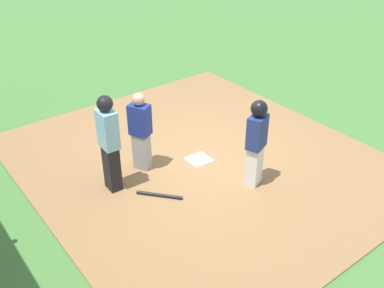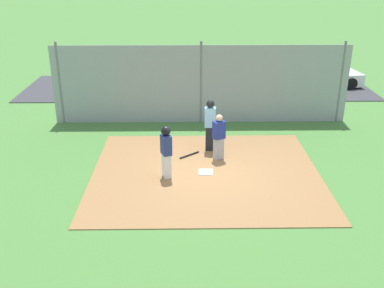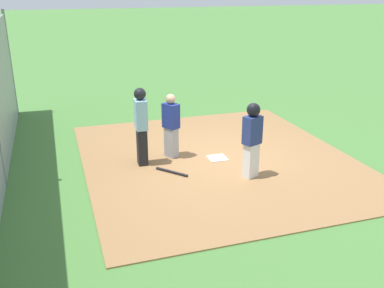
{
  "view_description": "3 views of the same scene",
  "coord_description": "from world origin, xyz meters",
  "px_view_note": "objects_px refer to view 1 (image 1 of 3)",
  "views": [
    {
      "loc": [
        5.85,
        -4.7,
        4.9
      ],
      "look_at": [
        0.76,
        -0.77,
        1.04
      ],
      "focal_mm": 41.41,
      "sensor_mm": 36.0,
      "label": 1
    },
    {
      "loc": [
        0.63,
        12.85,
        6.35
      ],
      "look_at": [
        0.42,
        -0.9,
        0.64
      ],
      "focal_mm": 41.95,
      "sensor_mm": 36.0,
      "label": 2
    },
    {
      "loc": [
        9.27,
        -3.68,
        4.08
      ],
      "look_at": [
        0.59,
        -0.85,
        0.71
      ],
      "focal_mm": 40.85,
      "sensor_mm": 36.0,
      "label": 3
    }
  ],
  "objects_px": {
    "home_plate": "(199,160)",
    "runner": "(257,138)",
    "catcher": "(140,131)",
    "baseball_bat": "(159,195)",
    "umpire": "(109,142)"
  },
  "relations": [
    {
      "from": "catcher",
      "to": "baseball_bat",
      "type": "bearing_deg",
      "value": -132.89
    },
    {
      "from": "umpire",
      "to": "runner",
      "type": "bearing_deg",
      "value": -32.17
    },
    {
      "from": "umpire",
      "to": "baseball_bat",
      "type": "distance_m",
      "value": 1.31
    },
    {
      "from": "runner",
      "to": "baseball_bat",
      "type": "xyz_separation_m",
      "value": [
        -0.72,
        -1.61,
        -0.94
      ]
    },
    {
      "from": "catcher",
      "to": "baseball_bat",
      "type": "xyz_separation_m",
      "value": [
        0.98,
        -0.27,
        -0.79
      ]
    },
    {
      "from": "home_plate",
      "to": "umpire",
      "type": "height_order",
      "value": "umpire"
    },
    {
      "from": "umpire",
      "to": "runner",
      "type": "relative_size",
      "value": 1.09
    },
    {
      "from": "home_plate",
      "to": "umpire",
      "type": "distance_m",
      "value": 2.08
    },
    {
      "from": "catcher",
      "to": "umpire",
      "type": "height_order",
      "value": "umpire"
    },
    {
      "from": "home_plate",
      "to": "baseball_bat",
      "type": "distance_m",
      "value": 1.4
    },
    {
      "from": "home_plate",
      "to": "runner",
      "type": "relative_size",
      "value": 0.26
    },
    {
      "from": "home_plate",
      "to": "runner",
      "type": "distance_m",
      "value": 1.59
    },
    {
      "from": "home_plate",
      "to": "runner",
      "type": "height_order",
      "value": "runner"
    },
    {
      "from": "baseball_bat",
      "to": "umpire",
      "type": "bearing_deg",
      "value": -5.09
    },
    {
      "from": "catcher",
      "to": "baseball_bat",
      "type": "distance_m",
      "value": 1.29
    }
  ]
}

